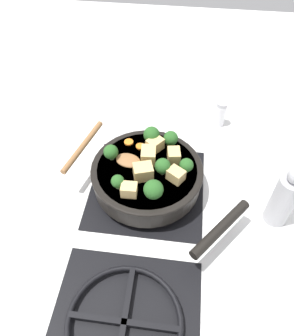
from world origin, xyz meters
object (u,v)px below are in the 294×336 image
(salt_shaker, at_px, (220,114))
(pepper_mill, at_px, (284,198))
(skillet_pan, at_px, (148,175))
(wooden_spoon, at_px, (104,153))

(salt_shaker, bearing_deg, pepper_mill, 111.58)
(skillet_pan, bearing_deg, wooden_spoon, -15.52)
(skillet_pan, xyz_separation_m, wooden_spoon, (0.12, -0.03, 0.03))
(wooden_spoon, height_order, pepper_mill, pepper_mill)
(pepper_mill, bearing_deg, salt_shaker, -68.42)
(salt_shaker, bearing_deg, wooden_spoon, 39.75)
(pepper_mill, bearing_deg, wooden_spoon, -10.47)
(skillet_pan, height_order, pepper_mill, pepper_mill)
(skillet_pan, xyz_separation_m, pepper_mill, (-0.34, 0.05, 0.03))
(wooden_spoon, xyz_separation_m, salt_shaker, (-0.32, -0.27, -0.05))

